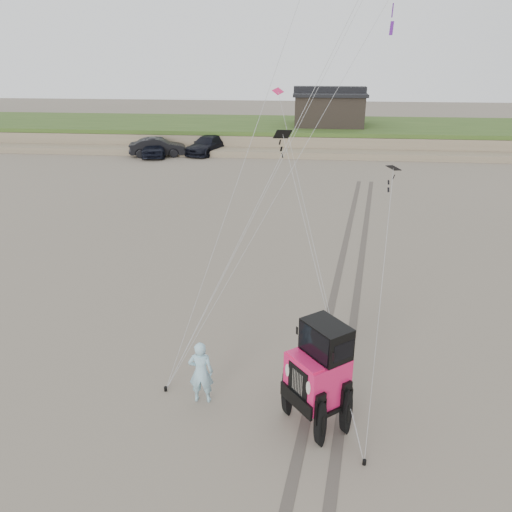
% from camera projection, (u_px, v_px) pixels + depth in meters
% --- Properties ---
extents(ground, '(160.00, 160.00, 0.00)m').
position_uv_depth(ground, '(291.00, 401.00, 12.31)').
color(ground, '#6B6054').
rests_on(ground, ground).
extents(dune_ridge, '(160.00, 14.25, 1.73)m').
position_uv_depth(dune_ridge, '(306.00, 134.00, 46.49)').
color(dune_ridge, '#7A6B54').
rests_on(dune_ridge, ground).
extents(cabin, '(6.40, 5.40, 3.35)m').
position_uv_depth(cabin, '(329.00, 108.00, 44.92)').
color(cabin, black).
rests_on(cabin, dune_ridge).
extents(truck_a, '(2.61, 4.80, 1.55)m').
position_uv_depth(truck_a, '(155.00, 146.00, 40.70)').
color(truck_a, black).
rests_on(truck_a, ground).
extents(truck_b, '(4.74, 2.49, 1.49)m').
position_uv_depth(truck_b, '(158.00, 147.00, 40.60)').
color(truck_b, black).
rests_on(truck_b, ground).
extents(truck_c, '(3.55, 5.40, 1.45)m').
position_uv_depth(truck_c, '(208.00, 145.00, 41.59)').
color(truck_c, black).
rests_on(truck_c, ground).
extents(jeep, '(5.81, 5.30, 2.06)m').
position_uv_depth(jeep, '(317.00, 386.00, 11.21)').
color(jeep, '#E21B5A').
rests_on(jeep, ground).
extents(man, '(0.62, 0.43, 1.66)m').
position_uv_depth(man, '(201.00, 372.00, 12.03)').
color(man, '#91C7E0').
rests_on(man, ground).
extents(stake_main, '(0.08, 0.08, 0.12)m').
position_uv_depth(stake_main, '(166.00, 389.00, 12.66)').
color(stake_main, black).
rests_on(stake_main, ground).
extents(stake_aux, '(0.08, 0.08, 0.12)m').
position_uv_depth(stake_aux, '(364.00, 462.00, 10.40)').
color(stake_aux, black).
rests_on(stake_aux, ground).
extents(tire_tracks, '(5.22, 29.74, 0.01)m').
position_uv_depth(tire_tracks, '(349.00, 272.00, 19.48)').
color(tire_tracks, '#4C443D').
rests_on(tire_tracks, ground).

